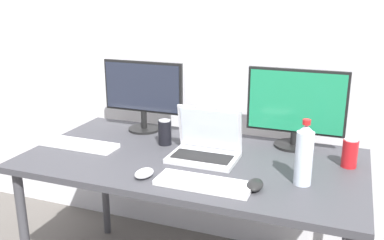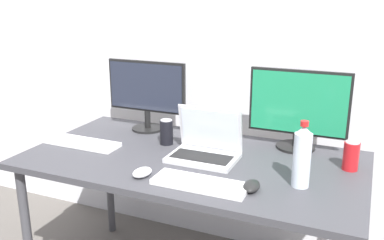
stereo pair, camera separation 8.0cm
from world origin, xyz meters
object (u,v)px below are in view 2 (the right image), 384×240
at_px(soda_can_near_keyboard, 351,156).
at_px(keyboard_aux, 81,143).
at_px(monitor_center, 298,108).
at_px(mouse_by_laptop, 251,186).
at_px(work_desk, 192,170).
at_px(mouse_by_keyboard, 142,172).
at_px(laptop_silver, 206,146).
at_px(water_bottle, 302,157).
at_px(soda_can_by_laptop, 166,132).
at_px(keyboard_main, 200,184).
at_px(monitor_left, 147,92).

bearing_deg(soda_can_near_keyboard, keyboard_aux, -170.82).
bearing_deg(monitor_center, mouse_by_laptop, -97.49).
xyz_separation_m(work_desk, mouse_by_keyboard, (-0.11, -0.27, 0.08)).
distance_m(laptop_silver, soda_can_near_keyboard, 0.63).
relative_size(monitor_center, water_bottle, 1.77).
relative_size(mouse_by_laptop, soda_can_by_laptop, 0.85).
xyz_separation_m(mouse_by_keyboard, mouse_by_laptop, (0.45, 0.05, 0.00)).
distance_m(work_desk, mouse_by_laptop, 0.42).
relative_size(mouse_by_laptop, water_bottle, 0.40).
bearing_deg(mouse_by_laptop, keyboard_main, -169.23).
bearing_deg(mouse_by_laptop, soda_can_by_laptop, 145.65).
distance_m(mouse_by_keyboard, water_bottle, 0.64).
bearing_deg(laptop_silver, water_bottle, -16.28).
bearing_deg(soda_can_by_laptop, work_desk, -31.94).
bearing_deg(keyboard_aux, monitor_left, 62.61).
bearing_deg(keyboard_aux, monitor_center, 21.25).
height_order(water_bottle, soda_can_near_keyboard, water_bottle).
distance_m(monitor_left, mouse_by_laptop, 0.91).
height_order(mouse_by_keyboard, mouse_by_laptop, mouse_by_laptop).
relative_size(monitor_left, keyboard_aux, 1.13).
relative_size(mouse_by_keyboard, soda_can_near_keyboard, 0.79).
height_order(laptop_silver, soda_can_near_keyboard, laptop_silver).
relative_size(work_desk, soda_can_near_keyboard, 12.20).
relative_size(monitor_center, mouse_by_laptop, 4.39).
relative_size(keyboard_main, soda_can_by_laptop, 3.02).
bearing_deg(laptop_silver, work_desk, -157.41).
bearing_deg(mouse_by_laptop, monitor_center, 80.55).
relative_size(monitor_left, laptop_silver, 1.49).
distance_m(work_desk, soda_can_near_keyboard, 0.70).
height_order(monitor_left, mouse_by_keyboard, monitor_left).
height_order(monitor_center, mouse_by_keyboard, monitor_center).
xyz_separation_m(work_desk, soda_can_near_keyboard, (0.68, 0.14, 0.12)).
distance_m(mouse_by_keyboard, soda_can_near_keyboard, 0.89).
height_order(keyboard_aux, soda_can_near_keyboard, soda_can_near_keyboard).
bearing_deg(monitor_center, soda_can_near_keyboard, -33.19).
distance_m(work_desk, mouse_by_keyboard, 0.30).
height_order(keyboard_aux, soda_can_by_laptop, soda_can_by_laptop).
xyz_separation_m(mouse_by_keyboard, soda_can_near_keyboard, (0.78, 0.41, 0.05)).
distance_m(monitor_center, laptop_silver, 0.48).
bearing_deg(work_desk, water_bottle, -11.97).
height_order(work_desk, mouse_by_laptop, mouse_by_laptop).
xyz_separation_m(laptop_silver, keyboard_main, (0.09, -0.29, -0.04)).
bearing_deg(monitor_center, laptop_silver, -140.95).
height_order(keyboard_main, mouse_by_keyboard, mouse_by_keyboard).
height_order(monitor_left, soda_can_near_keyboard, monitor_left).
relative_size(keyboard_main, mouse_by_keyboard, 3.83).
xyz_separation_m(keyboard_main, mouse_by_laptop, (0.19, 0.04, 0.01)).
bearing_deg(mouse_by_keyboard, monitor_center, 54.63).
relative_size(work_desk, keyboard_aux, 3.85).
height_order(keyboard_main, water_bottle, water_bottle).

